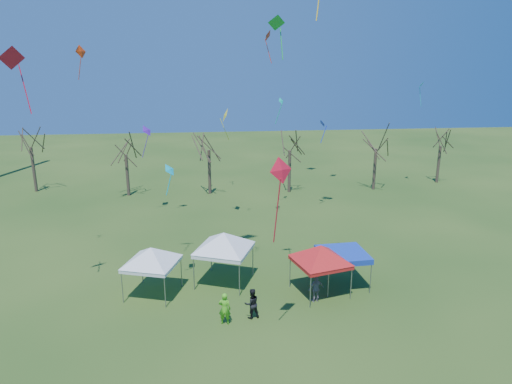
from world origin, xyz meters
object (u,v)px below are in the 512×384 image
tent_red (321,249)px  tent_blue (343,255)px  tree_0 (29,131)px  tent_white_mid (224,236)px  person_grey (316,289)px  tree_5 (442,133)px  person_green (225,308)px  tree_3 (290,135)px  tent_white_west (151,251)px  tree_2 (208,134)px  person_dark (252,304)px  tree_4 (377,134)px  tree_1 (125,140)px

tent_red → tent_blue: size_ratio=1.31×
tree_0 → tent_white_mid: bearing=-51.1°
person_grey → tree_5: bearing=-144.4°
tent_blue → person_grey: bearing=-138.8°
person_grey → person_green: bearing=2.7°
tree_0 → tent_white_mid: size_ratio=2.11×
tent_blue → tent_white_mid: bearing=170.3°
tent_white_mid → person_green: (-0.22, -4.73, -2.20)m
tree_0 → tree_3: size_ratio=1.07×
tree_5 → tent_white_west: tree_5 is taller
tree_2 → tent_white_west: size_ratio=2.21×
tree_3 → tent_red: tree_3 is taller
person_grey → person_dark: (-3.83, -1.31, 0.03)m
tree_0 → person_grey: 36.27m
tent_white_west → person_green: size_ratio=2.11×
tree_4 → tent_white_mid: bearing=-130.5°
tent_white_west → person_dark: bearing=-30.7°
person_green → tent_white_west: bearing=-27.9°
tree_4 → tent_white_west: size_ratio=2.13×
tree_3 → tent_blue: (-0.77, -21.40, -4.06)m
person_green → tree_5: bearing=-119.4°
tree_2 → person_green: (0.28, -25.25, -5.41)m
tree_1 → tent_blue: tree_1 is taller
tree_1 → tent_white_mid: tree_1 is taller
tent_blue → tree_3: bearing=87.9°
tree_2 → tent_blue: (7.63, -21.73, -4.27)m
person_dark → tree_3: bearing=-118.8°
tree_4 → tent_blue: (-10.09, -21.36, -4.04)m
tent_white_mid → tent_red: size_ratio=1.04×
tent_white_mid → tent_blue: 7.31m
tree_3 → person_green: 26.71m
tent_white_west → tree_3: bearing=60.2°
tree_3 → tree_4: size_ratio=1.00×
tree_2 → person_dark: 25.49m
tent_white_west → person_dark: 6.68m
tree_2 → tree_4: 17.73m
tree_4 → tree_2: bearing=178.8°
tree_1 → tent_white_west: size_ratio=2.04×
tree_1 → tent_white_mid: size_ratio=1.88×
person_green → person_dark: (1.46, 0.41, -0.04)m
tent_red → person_dark: (-4.29, -2.26, -2.00)m
tree_4 → tent_white_west: bearing=-135.4°
tree_1 → person_dark: size_ratio=4.49×
tree_3 → person_dark: (-6.66, -24.50, -5.24)m
tree_0 → person_dark: 34.87m
tree_4 → tent_white_mid: size_ratio=1.97×
tree_4 → tent_red: bearing=-117.8°
tree_2 → tent_red: tree_2 is taller
tree_5 → person_dark: 36.34m
tent_white_west → tent_blue: size_ratio=1.26×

